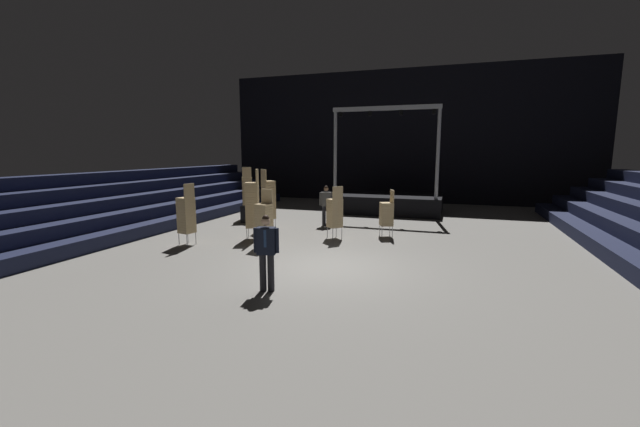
{
  "coord_description": "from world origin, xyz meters",
  "views": [
    {
      "loc": [
        3.16,
        -9.87,
        3.06
      ],
      "look_at": [
        -0.27,
        0.27,
        1.4
      ],
      "focal_mm": 22.22,
      "sensor_mm": 36.0,
      "label": 1
    }
  ],
  "objects_px": {
    "chair_stack_mid_right": "(268,199)",
    "chair_stack_rear_right": "(252,204)",
    "chair_stack_mid_left": "(335,212)",
    "chair_stack_mid_centre": "(387,213)",
    "stage_riser": "(388,201)",
    "chair_stack_front_right": "(247,193)",
    "crew_worker_near_stage": "(326,203)",
    "chair_stack_front_left": "(264,218)",
    "chair_stack_rear_left": "(186,214)",
    "equipment_road_case": "(253,215)",
    "man_with_tie": "(266,249)"
  },
  "relations": [
    {
      "from": "chair_stack_front_right",
      "to": "chair_stack_rear_right",
      "type": "bearing_deg",
      "value": -89.73
    },
    {
      "from": "stage_riser",
      "to": "chair_stack_mid_left",
      "type": "bearing_deg",
      "value": -96.57
    },
    {
      "from": "chair_stack_mid_left",
      "to": "chair_stack_rear_left",
      "type": "distance_m",
      "value": 5.05
    },
    {
      "from": "chair_stack_mid_right",
      "to": "chair_stack_rear_right",
      "type": "bearing_deg",
      "value": -43.63
    },
    {
      "from": "chair_stack_front_left",
      "to": "chair_stack_rear_right",
      "type": "bearing_deg",
      "value": -35.89
    },
    {
      "from": "chair_stack_mid_right",
      "to": "chair_stack_mid_centre",
      "type": "xyz_separation_m",
      "value": [
        4.77,
        -0.01,
        -0.34
      ]
    },
    {
      "from": "stage_riser",
      "to": "chair_stack_mid_centre",
      "type": "bearing_deg",
      "value": -81.44
    },
    {
      "from": "stage_riser",
      "to": "chair_stack_rear_right",
      "type": "distance_m",
      "value": 8.7
    },
    {
      "from": "man_with_tie",
      "to": "equipment_road_case",
      "type": "relative_size",
      "value": 1.91
    },
    {
      "from": "equipment_road_case",
      "to": "stage_riser",
      "type": "bearing_deg",
      "value": 44.99
    },
    {
      "from": "crew_worker_near_stage",
      "to": "chair_stack_rear_left",
      "type": "bearing_deg",
      "value": 35.01
    },
    {
      "from": "man_with_tie",
      "to": "chair_stack_rear_left",
      "type": "xyz_separation_m",
      "value": [
        -4.51,
        3.2,
        0.06
      ]
    },
    {
      "from": "chair_stack_rear_right",
      "to": "crew_worker_near_stage",
      "type": "xyz_separation_m",
      "value": [
        1.69,
        3.27,
        -0.29
      ]
    },
    {
      "from": "chair_stack_front_left",
      "to": "equipment_road_case",
      "type": "xyz_separation_m",
      "value": [
        -2.49,
        3.84,
        -0.57
      ]
    },
    {
      "from": "chair_stack_mid_centre",
      "to": "chair_stack_rear_right",
      "type": "bearing_deg",
      "value": 90.49
    },
    {
      "from": "chair_stack_mid_centre",
      "to": "chair_stack_rear_right",
      "type": "distance_m",
      "value": 4.86
    },
    {
      "from": "chair_stack_front_left",
      "to": "chair_stack_mid_centre",
      "type": "height_order",
      "value": "chair_stack_front_left"
    },
    {
      "from": "man_with_tie",
      "to": "chair_stack_front_right",
      "type": "height_order",
      "value": "chair_stack_front_right"
    },
    {
      "from": "chair_stack_mid_left",
      "to": "chair_stack_mid_right",
      "type": "bearing_deg",
      "value": 114.82
    },
    {
      "from": "stage_riser",
      "to": "chair_stack_mid_left",
      "type": "distance_m",
      "value": 6.99
    },
    {
      "from": "equipment_road_case",
      "to": "chair_stack_rear_left",
      "type": "bearing_deg",
      "value": -91.2
    },
    {
      "from": "man_with_tie",
      "to": "chair_stack_mid_right",
      "type": "height_order",
      "value": "chair_stack_mid_right"
    },
    {
      "from": "stage_riser",
      "to": "chair_stack_mid_centre",
      "type": "distance_m",
      "value": 6.08
    },
    {
      "from": "chair_stack_mid_right",
      "to": "equipment_road_case",
      "type": "bearing_deg",
      "value": -179.92
    },
    {
      "from": "chair_stack_mid_centre",
      "to": "crew_worker_near_stage",
      "type": "relative_size",
      "value": 1.02
    },
    {
      "from": "chair_stack_mid_left",
      "to": "chair_stack_rear_right",
      "type": "xyz_separation_m",
      "value": [
        -2.75,
        -0.98,
        0.29
      ]
    },
    {
      "from": "chair_stack_front_right",
      "to": "equipment_road_case",
      "type": "bearing_deg",
      "value": -81.33
    },
    {
      "from": "man_with_tie",
      "to": "chair_stack_rear_right",
      "type": "bearing_deg",
      "value": -72.33
    },
    {
      "from": "chair_stack_mid_centre",
      "to": "chair_stack_rear_right",
      "type": "xyz_separation_m",
      "value": [
        -4.45,
        -1.9,
        0.38
      ]
    },
    {
      "from": "chair_stack_front_left",
      "to": "crew_worker_near_stage",
      "type": "xyz_separation_m",
      "value": [
        0.73,
        4.28,
        0.0
      ]
    },
    {
      "from": "chair_stack_mid_centre",
      "to": "chair_stack_rear_left",
      "type": "distance_m",
      "value": 6.99
    },
    {
      "from": "chair_stack_front_left",
      "to": "chair_stack_rear_left",
      "type": "distance_m",
      "value": 2.64
    },
    {
      "from": "chair_stack_mid_centre",
      "to": "crew_worker_near_stage",
      "type": "distance_m",
      "value": 3.08
    },
    {
      "from": "chair_stack_mid_left",
      "to": "chair_stack_mid_centre",
      "type": "relative_size",
      "value": 1.1
    },
    {
      "from": "chair_stack_mid_right",
      "to": "chair_stack_mid_centre",
      "type": "bearing_deg",
      "value": 36.97
    },
    {
      "from": "man_with_tie",
      "to": "chair_stack_rear_left",
      "type": "distance_m",
      "value": 5.53
    },
    {
      "from": "chair_stack_front_left",
      "to": "chair_stack_mid_right",
      "type": "bearing_deg",
      "value": -55.92
    },
    {
      "from": "chair_stack_front_left",
      "to": "chair_stack_front_right",
      "type": "relative_size",
      "value": 0.79
    },
    {
      "from": "chair_stack_front_right",
      "to": "chair_stack_mid_centre",
      "type": "xyz_separation_m",
      "value": [
        6.73,
        -1.82,
        -0.34
      ]
    },
    {
      "from": "chair_stack_rear_left",
      "to": "chair_stack_rear_right",
      "type": "relative_size",
      "value": 0.83
    },
    {
      "from": "crew_worker_near_stage",
      "to": "chair_stack_front_left",
      "type": "bearing_deg",
      "value": 59.79
    },
    {
      "from": "chair_stack_mid_right",
      "to": "stage_riser",
      "type": "bearing_deg",
      "value": 94.33
    },
    {
      "from": "stage_riser",
      "to": "chair_stack_rear_right",
      "type": "relative_size",
      "value": 2.16
    },
    {
      "from": "chair_stack_front_left",
      "to": "chair_stack_mid_centre",
      "type": "relative_size",
      "value": 1.1
    },
    {
      "from": "chair_stack_mid_right",
      "to": "chair_stack_rear_left",
      "type": "distance_m",
      "value": 3.71
    },
    {
      "from": "stage_riser",
      "to": "chair_stack_rear_right",
      "type": "bearing_deg",
      "value": -114.16
    },
    {
      "from": "stage_riser",
      "to": "crew_worker_near_stage",
      "type": "xyz_separation_m",
      "value": [
        -1.86,
        -4.64,
        0.4
      ]
    },
    {
      "from": "chair_stack_front_left",
      "to": "chair_stack_mid_left",
      "type": "xyz_separation_m",
      "value": [
        1.79,
        1.99,
        0.0
      ]
    },
    {
      "from": "chair_stack_front_right",
      "to": "chair_stack_mid_right",
      "type": "relative_size",
      "value": 1.0
    },
    {
      "from": "stage_riser",
      "to": "equipment_road_case",
      "type": "bearing_deg",
      "value": -135.01
    }
  ]
}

